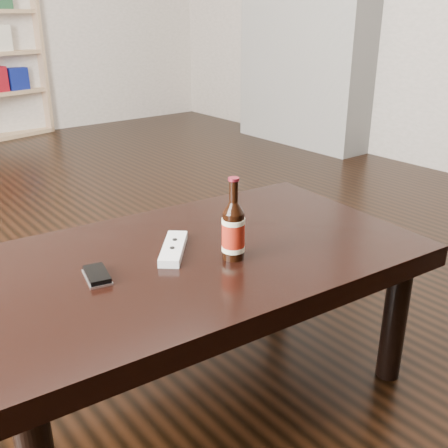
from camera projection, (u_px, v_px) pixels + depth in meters
floor at (117, 273)px, 2.24m from camera, size 5.00×6.00×0.01m
coffee_table at (197, 271)px, 1.41m from camera, size 1.24×0.79×0.44m
beer_bottle at (233, 231)px, 1.32m from camera, size 0.06×0.06×0.22m
phone at (97, 275)px, 1.24m from camera, size 0.07×0.11×0.02m
remote at (173, 248)px, 1.38m from camera, size 0.17×0.18×0.02m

